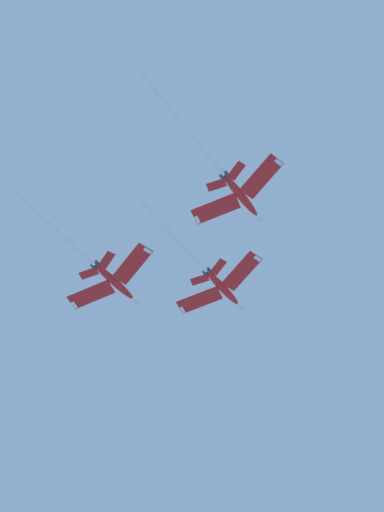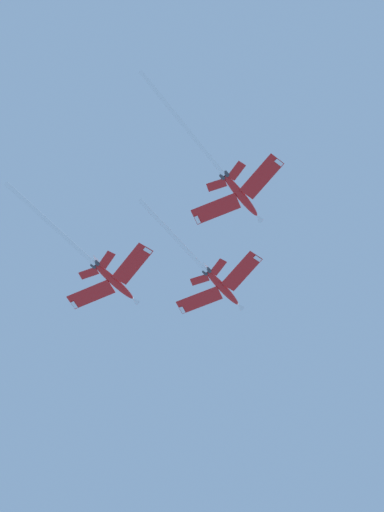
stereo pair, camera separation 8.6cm
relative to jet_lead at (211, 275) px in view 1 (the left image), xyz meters
name	(u,v)px [view 1 (the left image)]	position (x,y,z in m)	size (l,w,h in m)	color
jet_lead	(211,275)	(0.00, 0.00, 0.00)	(27.48, 24.31, 13.09)	red
jet_left_wing	(97,266)	(3.19, -22.26, -3.75)	(28.78, 25.87, 13.20)	red
jet_right_wing	(227,178)	(20.98, 2.50, -4.16)	(30.46, 26.46, 13.70)	red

